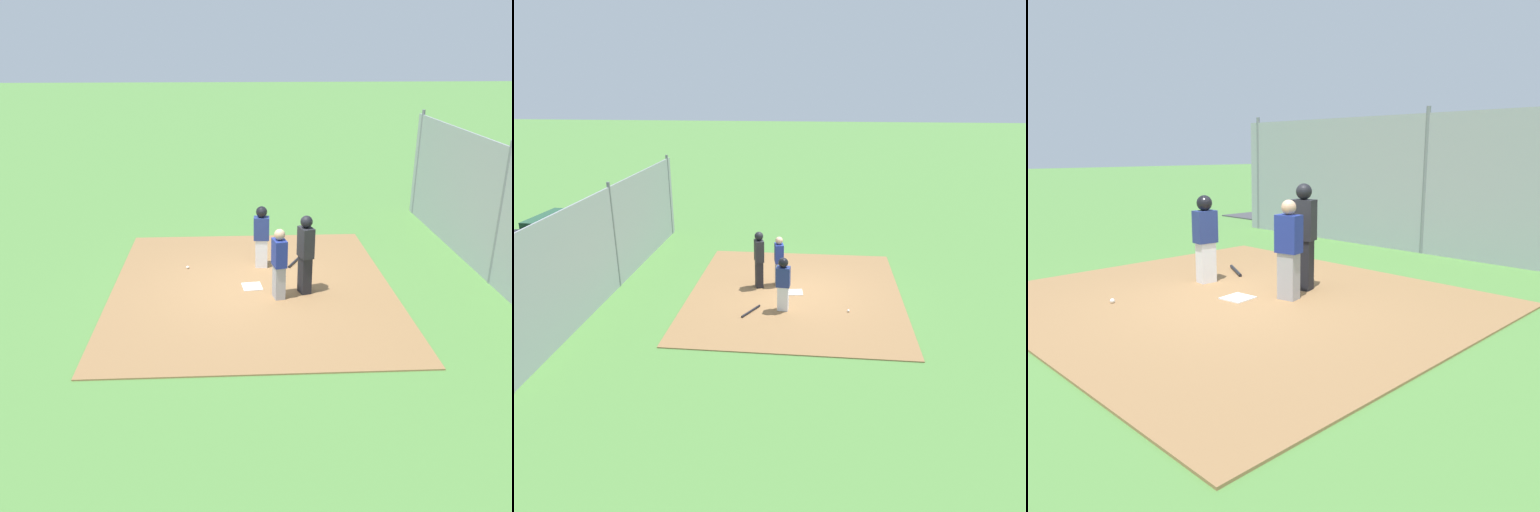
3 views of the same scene
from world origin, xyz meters
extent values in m
plane|color=#51843D|center=(0.00, 0.00, 0.00)|extent=(140.00, 140.00, 0.00)
cube|color=olive|center=(0.00, 0.00, 0.01)|extent=(7.20, 6.40, 0.03)
cube|color=white|center=(0.00, 0.00, 0.04)|extent=(0.49, 0.49, 0.02)
cube|color=#9E9EA3|center=(-0.59, -0.56, 0.41)|extent=(0.34, 0.28, 0.76)
cube|color=navy|center=(-0.59, -0.56, 1.09)|extent=(0.42, 0.33, 0.60)
sphere|color=tan|center=(-0.59, -0.56, 1.50)|extent=(0.24, 0.24, 0.24)
cube|color=black|center=(-0.35, -1.16, 0.46)|extent=(0.35, 0.30, 0.86)
cube|color=#232328|center=(-0.35, -1.16, 1.23)|extent=(0.44, 0.36, 0.68)
sphere|color=black|center=(-0.35, -1.16, 1.70)|extent=(0.27, 0.27, 0.27)
cube|color=silver|center=(1.23, -0.29, 0.39)|extent=(0.24, 0.32, 0.73)
cube|color=navy|center=(1.23, -0.29, 1.04)|extent=(0.29, 0.40, 0.57)
sphere|color=tan|center=(1.23, -0.29, 1.44)|extent=(0.23, 0.23, 0.23)
sphere|color=black|center=(1.23, -0.29, 1.46)|extent=(0.28, 0.28, 0.28)
cylinder|color=black|center=(1.47, -1.17, 0.06)|extent=(0.79, 0.45, 0.06)
sphere|color=white|center=(1.18, 1.56, 0.07)|extent=(0.07, 0.07, 0.07)
cube|color=#93999E|center=(0.00, -5.62, 1.60)|extent=(12.00, 0.05, 3.20)
cylinder|color=slate|center=(0.00, -5.62, 1.68)|extent=(0.10, 0.10, 3.35)
cylinder|color=slate|center=(5.70, -5.62, 1.68)|extent=(0.10, 0.10, 3.35)
camera|label=1|loc=(-11.60, 0.51, 5.32)|focal=38.67mm
camera|label=2|loc=(13.57, 0.62, 6.12)|focal=33.78mm
camera|label=3|loc=(-6.26, 5.17, 2.35)|focal=36.53mm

